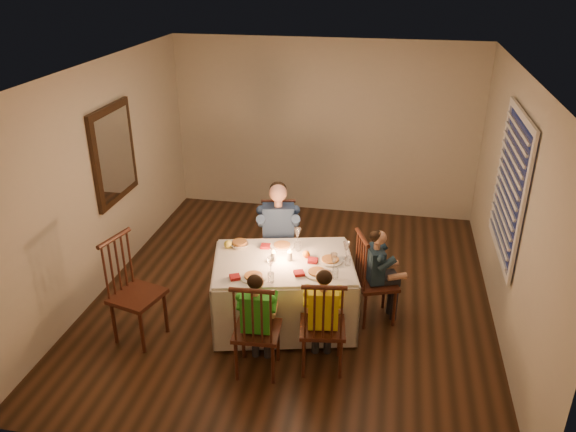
% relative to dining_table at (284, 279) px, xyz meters
% --- Properties ---
extents(ground, '(5.00, 5.00, 0.00)m').
position_rel_dining_table_xyz_m(ground, '(0.01, 0.54, -0.54)').
color(ground, black).
rests_on(ground, ground).
extents(wall_left, '(0.02, 5.00, 2.60)m').
position_rel_dining_table_xyz_m(wall_left, '(-2.24, 0.54, 0.76)').
color(wall_left, '#BBB4A0').
rests_on(wall_left, ground).
extents(wall_right, '(0.02, 5.00, 2.60)m').
position_rel_dining_table_xyz_m(wall_right, '(2.26, 0.54, 0.76)').
color(wall_right, '#BBB4A0').
rests_on(wall_right, ground).
extents(wall_back, '(4.50, 0.02, 2.60)m').
position_rel_dining_table_xyz_m(wall_back, '(0.01, 3.04, 0.76)').
color(wall_back, '#BBB4A0').
rests_on(wall_back, ground).
extents(ceiling, '(5.00, 5.00, 0.00)m').
position_rel_dining_table_xyz_m(ceiling, '(0.01, 0.54, 2.06)').
color(ceiling, white).
rests_on(ceiling, wall_back).
extents(dining_table, '(1.66, 1.36, 0.73)m').
position_rel_dining_table_xyz_m(dining_table, '(0.00, 0.00, 0.00)').
color(dining_table, silver).
rests_on(dining_table, ground).
extents(chair_adult, '(0.50, 0.48, 1.03)m').
position_rel_dining_table_xyz_m(chair_adult, '(-0.21, 0.75, -0.54)').
color(chair_adult, '#3A160F').
rests_on(chair_adult, ground).
extents(chair_near_left, '(0.45, 0.43, 1.03)m').
position_rel_dining_table_xyz_m(chair_near_left, '(-0.09, -0.82, -0.54)').
color(chair_near_left, '#3A160F').
rests_on(chair_near_left, ground).
extents(chair_near_right, '(0.48, 0.46, 1.03)m').
position_rel_dining_table_xyz_m(chair_near_right, '(0.50, -0.65, -0.54)').
color(chair_near_right, '#3A160F').
rests_on(chair_near_right, ground).
extents(chair_end, '(0.53, 0.54, 1.03)m').
position_rel_dining_table_xyz_m(chair_end, '(0.96, 0.25, -0.54)').
color(chair_end, '#3A160F').
rests_on(chair_end, ground).
extents(chair_extra, '(0.55, 0.57, 1.14)m').
position_rel_dining_table_xyz_m(chair_extra, '(-1.40, -0.55, -0.54)').
color(chair_extra, '#3A160F').
rests_on(chair_extra, ground).
extents(adult, '(0.57, 0.54, 1.30)m').
position_rel_dining_table_xyz_m(adult, '(-0.21, 0.75, -0.54)').
color(adult, navy).
rests_on(adult, ground).
extents(child_green, '(0.38, 0.35, 1.07)m').
position_rel_dining_table_xyz_m(child_green, '(-0.09, -0.82, -0.54)').
color(child_green, green).
rests_on(child_green, ground).
extents(child_yellow, '(0.41, 0.38, 1.09)m').
position_rel_dining_table_xyz_m(child_yellow, '(0.50, -0.65, -0.54)').
color(child_yellow, yellow).
rests_on(child_yellow, ground).
extents(child_teal, '(0.43, 0.45, 1.07)m').
position_rel_dining_table_xyz_m(child_teal, '(0.96, 0.25, -0.54)').
color(child_teal, '#182B3C').
rests_on(child_teal, ground).
extents(setting_adult, '(0.31, 0.31, 0.02)m').
position_rel_dining_table_xyz_m(setting_adult, '(-0.07, 0.29, 0.23)').
color(setting_adult, silver).
rests_on(setting_adult, dining_table).
extents(setting_green, '(0.31, 0.31, 0.02)m').
position_rel_dining_table_xyz_m(setting_green, '(-0.22, -0.39, 0.23)').
color(setting_green, silver).
rests_on(setting_green, dining_table).
extents(setting_yellow, '(0.31, 0.31, 0.02)m').
position_rel_dining_table_xyz_m(setting_yellow, '(0.38, -0.20, 0.23)').
color(setting_yellow, silver).
rests_on(setting_yellow, dining_table).
extents(setting_teal, '(0.31, 0.31, 0.02)m').
position_rel_dining_table_xyz_m(setting_teal, '(0.48, 0.07, 0.23)').
color(setting_teal, silver).
rests_on(setting_teal, dining_table).
extents(candle_left, '(0.06, 0.06, 0.10)m').
position_rel_dining_table_xyz_m(candle_left, '(-0.10, -0.02, 0.27)').
color(candle_left, white).
rests_on(candle_left, dining_table).
extents(candle_right, '(0.06, 0.06, 0.10)m').
position_rel_dining_table_xyz_m(candle_right, '(0.06, 0.02, 0.27)').
color(candle_right, white).
rests_on(candle_right, dining_table).
extents(squash, '(0.09, 0.09, 0.09)m').
position_rel_dining_table_xyz_m(squash, '(-0.64, 0.16, 0.26)').
color(squash, yellow).
rests_on(squash, dining_table).
extents(orange_fruit, '(0.08, 0.08, 0.08)m').
position_rel_dining_table_xyz_m(orange_fruit, '(0.22, 0.10, 0.26)').
color(orange_fruit, orange).
rests_on(orange_fruit, dining_table).
extents(serving_bowl, '(0.27, 0.27, 0.05)m').
position_rel_dining_table_xyz_m(serving_bowl, '(-0.53, 0.21, 0.24)').
color(serving_bowl, silver).
rests_on(serving_bowl, dining_table).
extents(wall_mirror, '(0.06, 0.95, 1.15)m').
position_rel_dining_table_xyz_m(wall_mirror, '(-2.21, 0.84, 0.96)').
color(wall_mirror, black).
rests_on(wall_mirror, wall_left).
extents(window_blinds, '(0.07, 1.34, 1.54)m').
position_rel_dining_table_xyz_m(window_blinds, '(2.21, 0.64, 0.96)').
color(window_blinds, '#0D1435').
rests_on(window_blinds, wall_right).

